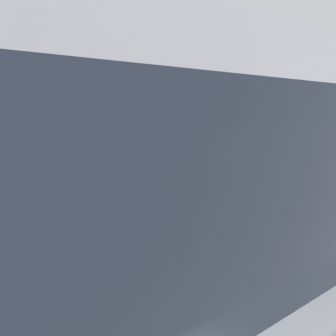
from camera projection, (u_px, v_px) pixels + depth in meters
name	position (u px, v px, depth m)	size (l,w,h in m)	color
ground_plane	(186.00, 320.00, 2.35)	(60.00, 60.00, 0.00)	slate
sidewalk	(107.00, 224.00, 4.17)	(24.00, 2.80, 0.14)	#9E9B96
building_facade	(66.00, 81.00, 5.72)	(24.00, 0.30, 5.00)	gray
parking_meter	(168.00, 154.00, 3.29)	(0.22, 0.15, 1.60)	#2D2D30
parked_car_beside_meter	(34.00, 294.00, 1.30)	(4.84, 1.99, 1.91)	black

